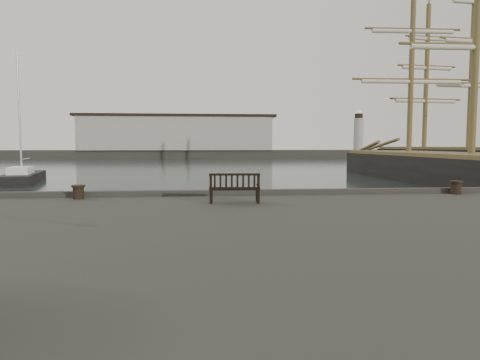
% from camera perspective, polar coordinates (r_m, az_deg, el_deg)
% --- Properties ---
extents(ground, '(400.00, 400.00, 0.00)m').
position_cam_1_polar(ground, '(14.94, 3.63, -7.87)').
color(ground, black).
rests_on(ground, ground).
extents(breakwater, '(140.00, 9.50, 12.20)m').
position_cam_1_polar(breakwater, '(106.43, -6.56, 5.23)').
color(breakwater, '#383530').
rests_on(breakwater, ground).
extents(bench, '(1.49, 0.58, 0.84)m').
position_cam_1_polar(bench, '(12.46, -0.74, -1.83)').
color(bench, black).
rests_on(bench, quay).
extents(bollard_left, '(0.51, 0.51, 0.43)m').
position_cam_1_polar(bollard_left, '(14.29, -20.75, -1.51)').
color(bollard_left, black).
rests_on(bollard_left, quay).
extents(bollard_right, '(0.48, 0.48, 0.46)m').
position_cam_1_polar(bollard_right, '(16.47, 26.84, -0.89)').
color(bollard_right, black).
rests_on(bollard_right, quay).
extents(yacht_d, '(4.24, 9.50, 11.62)m').
position_cam_1_polar(yacht_d, '(41.65, -26.94, 0.03)').
color(yacht_d, black).
rests_on(yacht_d, ground).
extents(tall_ship_main, '(8.58, 38.30, 28.59)m').
position_cam_1_polar(tall_ship_main, '(38.26, 28.36, 0.36)').
color(tall_ship_main, black).
rests_on(tall_ship_main, ground).
extents(tall_ship_far, '(9.76, 31.98, 26.98)m').
position_cam_1_polar(tall_ship_far, '(58.58, 28.09, 1.82)').
color(tall_ship_far, black).
rests_on(tall_ship_far, ground).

